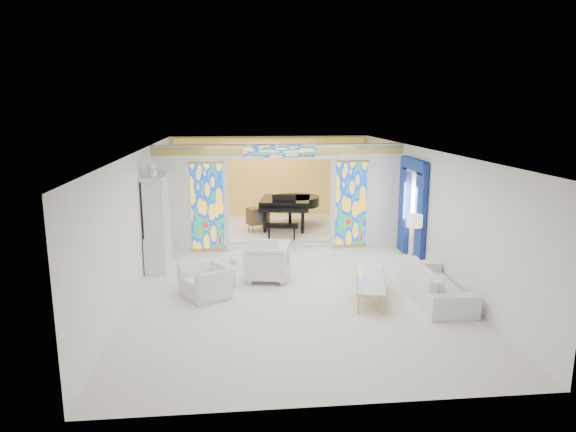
{
  "coord_description": "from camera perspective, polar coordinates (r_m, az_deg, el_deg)",
  "views": [
    {
      "loc": [
        -1.21,
        -12.23,
        4.01
      ],
      "look_at": [
        0.05,
        0.2,
        1.35
      ],
      "focal_mm": 32.0,
      "sensor_mm": 36.0,
      "label": 1
    }
  ],
  "objects": [
    {
      "name": "wall_left",
      "position": [
        12.69,
        -16.06,
        0.15
      ],
      "size": [
        0.02,
        12.0,
        3.0
      ],
      "primitive_type": "cube",
      "color": "white",
      "rests_on": "floor"
    },
    {
      "name": "grand_piano",
      "position": [
        16.57,
        0.23,
        1.47
      ],
      "size": [
        2.16,
        3.03,
        1.17
      ],
      "rotation": [
        0.0,
        0.0,
        -0.17
      ],
      "color": "black",
      "rests_on": "alcove_platform"
    },
    {
      "name": "floor",
      "position": [
        12.93,
        -0.13,
        -6.04
      ],
      "size": [
        12.0,
        12.0,
        0.0
      ],
      "primitive_type": "plane",
      "color": "silver",
      "rests_on": "ground"
    },
    {
      "name": "coffee_table",
      "position": [
        11.14,
        9.18,
        -7.09
      ],
      "size": [
        1.04,
        2.01,
        0.43
      ],
      "rotation": [
        0.0,
        0.0,
        -0.24
      ],
      "color": "white",
      "rests_on": "floor"
    },
    {
      "name": "sofa",
      "position": [
        11.39,
        16.1,
        -7.18
      ],
      "size": [
        1.06,
        2.47,
        0.71
      ],
      "primitive_type": "imported",
      "rotation": [
        0.0,
        0.0,
        1.52
      ],
      "color": "white",
      "rests_on": "floor"
    },
    {
      "name": "armchair_left",
      "position": [
        11.26,
        -9.01,
        -7.14
      ],
      "size": [
        1.33,
        1.37,
        0.68
      ],
      "primitive_type": "imported",
      "rotation": [
        0.0,
        0.0,
        -1.04
      ],
      "color": "white",
      "rests_on": "floor"
    },
    {
      "name": "stained_glass_left",
      "position": [
        14.4,
        -8.95,
        1.04
      ],
      "size": [
        0.9,
        0.04,
        2.4
      ],
      "primitive_type": "cube",
      "color": "gold",
      "rests_on": "partition_wall"
    },
    {
      "name": "gold_curtain_back",
      "position": [
        18.32,
        -1.95,
        4.15
      ],
      "size": [
        6.7,
        0.1,
        2.9
      ],
      "primitive_type": "cube",
      "color": "#EBC151",
      "rests_on": "wall_back"
    },
    {
      "name": "alcove_platform",
      "position": [
        16.84,
        -1.51,
        -1.43
      ],
      "size": [
        6.8,
        3.8,
        0.18
      ],
      "primitive_type": "cube",
      "color": "silver",
      "rests_on": "floor"
    },
    {
      "name": "vase",
      "position": [
        11.72,
        -6.06,
        -4.67
      ],
      "size": [
        0.26,
        0.26,
        0.21
      ],
      "primitive_type": "imported",
      "rotation": [
        0.0,
        0.0,
        -0.43
      ],
      "color": "silver",
      "rests_on": "side_table"
    },
    {
      "name": "side_table",
      "position": [
        11.81,
        -6.03,
        -6.05
      ],
      "size": [
        0.58,
        0.58,
        0.55
      ],
      "rotation": [
        0.0,
        0.0,
        0.4
      ],
      "color": "silver",
      "rests_on": "floor"
    },
    {
      "name": "stained_glass_right",
      "position": [
        14.74,
        7.02,
        1.34
      ],
      "size": [
        0.9,
        0.04,
        2.4
      ],
      "primitive_type": "cube",
      "color": "gold",
      "rests_on": "partition_wall"
    },
    {
      "name": "wall_right",
      "position": [
        13.34,
        15.0,
        0.77
      ],
      "size": [
        0.02,
        12.0,
        3.0
      ],
      "primitive_type": "cube",
      "color": "white",
      "rests_on": "floor"
    },
    {
      "name": "floor_lamp",
      "position": [
        12.58,
        13.87,
        -0.85
      ],
      "size": [
        0.48,
        0.48,
        1.5
      ],
      "rotation": [
        0.0,
        0.0,
        -0.38
      ],
      "color": "#C38D44",
      "rests_on": "floor"
    },
    {
      "name": "chandelier",
      "position": [
        16.36,
        -0.82,
        6.91
      ],
      "size": [
        0.48,
        0.48,
        0.3
      ],
      "primitive_type": "cylinder",
      "color": "#C38D44",
      "rests_on": "ceiling"
    },
    {
      "name": "wall_back",
      "position": [
        18.44,
        -1.97,
        4.2
      ],
      "size": [
        7.0,
        0.02,
        3.0
      ],
      "primitive_type": "cube",
      "color": "white",
      "rests_on": "floor"
    },
    {
      "name": "blue_drapes",
      "position": [
        13.94,
        13.63,
        1.64
      ],
      "size": [
        0.14,
        1.85,
        2.65
      ],
      "color": "navy",
      "rests_on": "wall_right"
    },
    {
      "name": "tv_console",
      "position": [
        16.1,
        -3.37,
        0.01
      ],
      "size": [
        0.76,
        0.64,
        0.74
      ],
      "rotation": [
        0.0,
        0.0,
        0.39
      ],
      "color": "brown",
      "rests_on": "alcove_platform"
    },
    {
      "name": "wall_front",
      "position": [
        6.83,
        4.9,
        -9.61
      ],
      "size": [
        7.0,
        0.02,
        3.0
      ],
      "primitive_type": "cube",
      "color": "white",
      "rests_on": "floor"
    },
    {
      "name": "stained_glass_transom",
      "position": [
        14.22,
        -0.89,
        7.23
      ],
      "size": [
        2.0,
        0.04,
        0.34
      ],
      "primitive_type": "cube",
      "color": "gold",
      "rests_on": "partition_wall"
    },
    {
      "name": "armchair_right",
      "position": [
        12.12,
        -2.31,
        -5.06
      ],
      "size": [
        1.17,
        1.15,
        0.9
      ],
      "primitive_type": "imported",
      "rotation": [
        0.0,
        0.0,
        -1.78
      ],
      "color": "white",
      "rests_on": "floor"
    },
    {
      "name": "ceiling",
      "position": [
        12.33,
        -0.14,
        7.33
      ],
      "size": [
        7.0,
        12.0,
        0.02
      ],
      "primitive_type": "cube",
      "color": "white",
      "rests_on": "wall_back"
    },
    {
      "name": "china_cabinet",
      "position": [
        13.29,
        -14.33,
        -0.69
      ],
      "size": [
        0.56,
        1.46,
        2.72
      ],
      "color": "silver",
      "rests_on": "floor"
    },
    {
      "name": "partition_wall",
      "position": [
        14.47,
        -0.91,
        2.66
      ],
      "size": [
        7.0,
        0.22,
        3.0
      ],
      "color": "white",
      "rests_on": "floor"
    }
  ]
}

